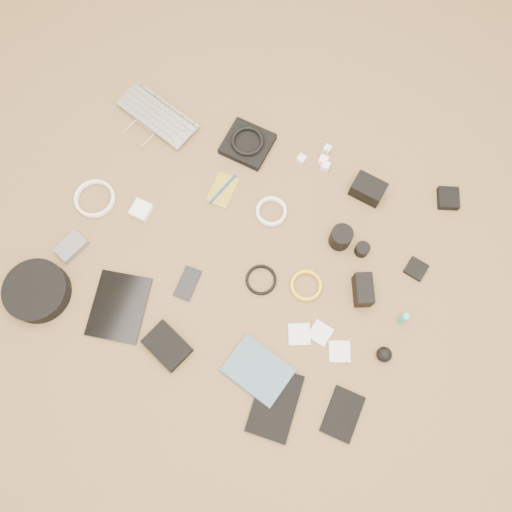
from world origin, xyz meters
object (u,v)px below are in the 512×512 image
(phone, at_px, (188,283))
(paperback, at_px, (244,390))
(dslr_camera, at_px, (368,189))
(headphone_case, at_px, (37,291))
(tablet, at_px, (119,307))
(laptop, at_px, (149,124))

(phone, distance_m, paperback, 0.42)
(dslr_camera, distance_m, headphone_case, 1.25)
(tablet, xyz_separation_m, headphone_case, (-0.28, -0.05, 0.03))
(laptop, xyz_separation_m, dslr_camera, (0.89, 0.02, 0.02))
(headphone_case, height_order, paperback, headphone_case)
(tablet, height_order, headphone_case, headphone_case)
(tablet, xyz_separation_m, paperback, (0.51, -0.11, 0.00))
(laptop, relative_size, phone, 2.77)
(dslr_camera, xyz_separation_m, paperback, (-0.18, -0.84, -0.02))
(paperback, bearing_deg, tablet, 93.58)
(laptop, relative_size, dslr_camera, 2.79)
(headphone_case, bearing_deg, tablet, 10.48)
(laptop, bearing_deg, paperback, -30.33)
(phone, height_order, headphone_case, headphone_case)
(headphone_case, bearing_deg, dslr_camera, 38.55)
(tablet, relative_size, phone, 2.01)
(dslr_camera, relative_size, phone, 1.00)
(laptop, height_order, paperback, laptop)
(phone, bearing_deg, dslr_camera, 49.44)
(dslr_camera, relative_size, tablet, 0.50)
(paperback, bearing_deg, headphone_case, 101.60)
(tablet, height_order, paperback, paperback)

